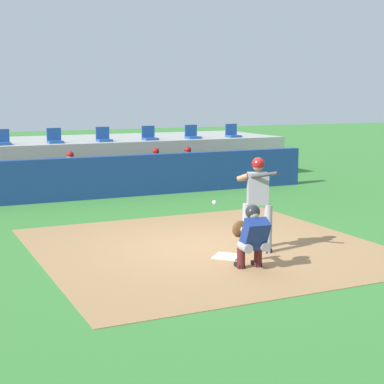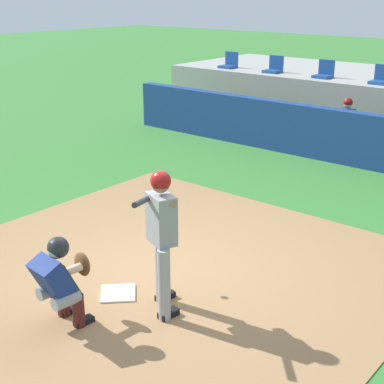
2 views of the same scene
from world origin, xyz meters
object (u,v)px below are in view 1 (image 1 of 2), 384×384
object	(u,v)px
dugout_player_1	(157,168)
stadium_seat_7	(233,133)
stadium_seat_5	(149,136)
dugout_player_2	(189,166)
batter_at_plate	(257,198)
catcher_crouched	(252,235)
stadium_seat_3	(55,139)
stadium_seat_4	(104,137)
stadium_seat_2	(2,140)
dugout_player_0	(72,173)
home_plate	(227,256)
stadium_seat_6	(192,135)

from	to	relation	value
dugout_player_1	stadium_seat_7	bearing A→B (deg)	28.28
stadium_seat_5	dugout_player_2	bearing A→B (deg)	-74.25
batter_at_plate	catcher_crouched	xyz separation A→B (m)	(-0.68, -0.97, -0.43)
stadium_seat_3	stadium_seat_4	distance (m)	1.62
stadium_seat_2	dugout_player_2	bearing A→B (deg)	-20.48
batter_at_plate	stadium_seat_2	bearing A→B (deg)	107.25
stadium_seat_4	stadium_seat_7	distance (m)	4.88
dugout_player_1	dugout_player_2	bearing A→B (deg)	0.00
dugout_player_0	stadium_seat_3	distance (m)	2.21
stadium_seat_7	dugout_player_2	bearing A→B (deg)	-142.76
batter_at_plate	stadium_seat_3	size ratio (longest dim) A/B	3.76
stadium_seat_3	stadium_seat_7	xyz separation A→B (m)	(6.50, 0.00, 0.00)
dugout_player_0	stadium_seat_3	xyz separation A→B (m)	(-0.01, 2.03, 0.86)
dugout_player_0	stadium_seat_5	xyz separation A→B (m)	(3.24, 2.03, 0.86)
dugout_player_0	catcher_crouched	bearing A→B (deg)	-84.85
batter_at_plate	catcher_crouched	bearing A→B (deg)	-125.01
stadium_seat_3	stadium_seat_4	bearing A→B (deg)	0.00
catcher_crouched	stadium_seat_2	world-z (taller)	stadium_seat_2
catcher_crouched	dugout_player_1	xyz separation A→B (m)	(1.89, 9.01, 0.06)
stadium_seat_4	stadium_seat_7	size ratio (longest dim) A/B	1.00
stadium_seat_4	stadium_seat_3	bearing A→B (deg)	180.00
stadium_seat_3	stadium_seat_7	distance (m)	6.50
batter_at_plate	dugout_player_2	size ratio (longest dim) A/B	1.39
stadium_seat_2	stadium_seat_3	size ratio (longest dim) A/B	1.00
catcher_crouched	stadium_seat_7	size ratio (longest dim) A/B	3.85
home_plate	stadium_seat_7	bearing A→B (deg)	60.81
dugout_player_1	stadium_seat_2	bearing A→B (deg)	154.90
home_plate	dugout_player_2	size ratio (longest dim) A/B	0.34
dugout_player_0	stadium_seat_6	bearing A→B (deg)	22.70
dugout_player_2	stadium_seat_3	distance (m)	4.42
stadium_seat_2	stadium_seat_5	xyz separation A→B (m)	(4.88, 0.00, 0.00)
home_plate	dugout_player_1	world-z (taller)	dugout_player_1
stadium_seat_2	stadium_seat_3	bearing A→B (deg)	0.00
catcher_crouched	dugout_player_2	bearing A→B (deg)	71.59
stadium_seat_6	home_plate	bearing A→B (deg)	-111.76
dugout_player_2	catcher_crouched	bearing A→B (deg)	-108.41
stadium_seat_4	stadium_seat_5	size ratio (longest dim) A/B	1.00
catcher_crouched	stadium_seat_3	distance (m)	11.11
dugout_player_0	stadium_seat_4	distance (m)	2.74
dugout_player_1	stadium_seat_4	world-z (taller)	stadium_seat_4
stadium_seat_2	stadium_seat_6	xyz separation A→B (m)	(6.50, 0.00, 0.00)
catcher_crouched	stadium_seat_3	size ratio (longest dim) A/B	3.85
batter_at_plate	stadium_seat_5	distance (m)	10.24
dugout_player_1	stadium_seat_6	distance (m)	3.09
stadium_seat_4	dugout_player_1	bearing A→B (deg)	-61.75
home_plate	stadium_seat_3	bearing A→B (deg)	94.56
home_plate	dugout_player_0	size ratio (longest dim) A/B	0.34
dugout_player_2	stadium_seat_7	distance (m)	3.47
stadium_seat_3	dugout_player_1	bearing A→B (deg)	-36.81
batter_at_plate	stadium_seat_6	size ratio (longest dim) A/B	3.76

